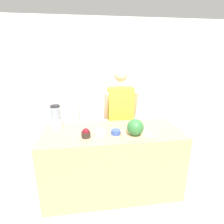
# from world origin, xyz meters

# --- Properties ---
(ground_plane) EXTENTS (14.00, 14.00, 0.00)m
(ground_plane) POSITION_xyz_m (0.00, 0.00, 0.00)
(ground_plane) COLOR beige
(wall_back) EXTENTS (8.00, 0.06, 2.60)m
(wall_back) POSITION_xyz_m (0.00, 2.08, 1.30)
(wall_back) COLOR white
(wall_back) RESTS_ON ground_plane
(counter_island) EXTENTS (1.82, 0.75, 0.91)m
(counter_island) POSITION_xyz_m (0.00, 0.38, 0.46)
(counter_island) COLOR tan
(counter_island) RESTS_ON ground_plane
(refrigerator) EXTENTS (0.71, 0.65, 1.66)m
(refrigerator) POSITION_xyz_m (-0.68, 1.72, 0.83)
(refrigerator) COLOR white
(refrigerator) RESTS_ON ground_plane
(person) EXTENTS (0.55, 0.27, 1.68)m
(person) POSITION_xyz_m (0.23, 1.02, 0.87)
(person) COLOR #333338
(person) RESTS_ON ground_plane
(cutting_board) EXTENTS (0.37, 0.28, 0.01)m
(cutting_board) POSITION_xyz_m (0.28, 0.20, 0.92)
(cutting_board) COLOR tan
(cutting_board) RESTS_ON counter_island
(watermelon) EXTENTS (0.21, 0.21, 0.21)m
(watermelon) POSITION_xyz_m (0.25, 0.19, 1.03)
(watermelon) COLOR #2D6B33
(watermelon) RESTS_ON cutting_board
(bowl_cherries) EXTENTS (0.11, 0.11, 0.12)m
(bowl_cherries) POSITION_xyz_m (-0.34, 0.24, 0.97)
(bowl_cherries) COLOR #2D231E
(bowl_cherries) RESTS_ON counter_island
(bowl_cream) EXTENTS (0.13, 0.13, 0.09)m
(bowl_cream) POSITION_xyz_m (-0.17, 0.27, 0.95)
(bowl_cream) COLOR white
(bowl_cream) RESTS_ON counter_island
(bowl_small_blue) EXTENTS (0.12, 0.12, 0.06)m
(bowl_small_blue) POSITION_xyz_m (0.03, 0.27, 0.94)
(bowl_small_blue) COLOR #334C9E
(bowl_small_blue) RESTS_ON counter_island
(blender) EXTENTS (0.15, 0.15, 0.32)m
(blender) POSITION_xyz_m (-0.74, 0.60, 1.06)
(blender) COLOR #B7B7BC
(blender) RESTS_ON counter_island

